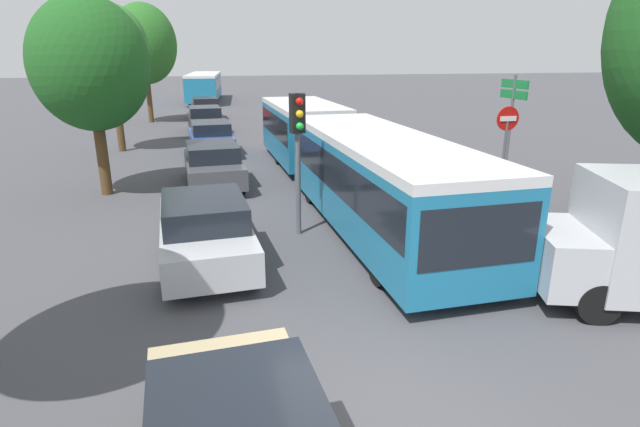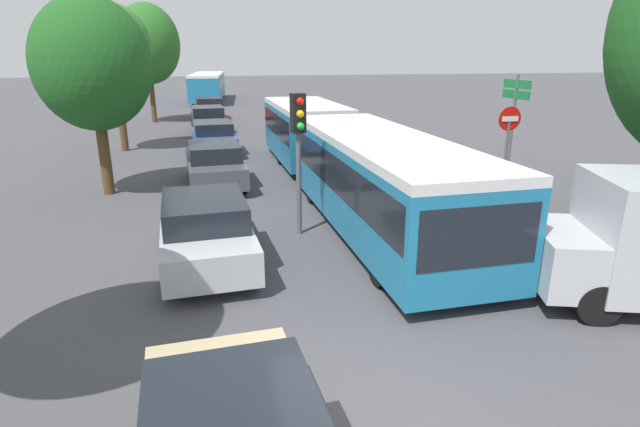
% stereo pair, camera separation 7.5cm
% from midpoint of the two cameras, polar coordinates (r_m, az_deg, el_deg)
% --- Properties ---
extents(ground_plane, '(200.00, 200.00, 0.00)m').
position_cam_midpoint_polar(ground_plane, '(6.58, 7.44, -22.76)').
color(ground_plane, '#47474C').
extents(articulated_bus, '(2.89, 16.23, 2.40)m').
position_cam_midpoint_polar(articulated_bus, '(15.51, 2.06, 7.11)').
color(articulated_bus, teal).
rests_on(articulated_bus, ground).
extents(city_bus_rear, '(3.41, 11.83, 2.51)m').
position_cam_midpoint_polar(city_bus_rear, '(49.05, -13.11, 14.09)').
color(city_bus_rear, teal).
rests_on(city_bus_rear, ground).
extents(queued_car_silver, '(2.05, 4.30, 1.46)m').
position_cam_midpoint_polar(queued_car_silver, '(10.73, -13.20, -1.86)').
color(queued_car_silver, '#B7BABF').
rests_on(queued_car_silver, ground).
extents(queued_car_graphite, '(2.02, 4.24, 1.44)m').
position_cam_midpoint_polar(queued_car_graphite, '(17.14, -12.25, 5.50)').
color(queued_car_graphite, '#47474C').
rests_on(queued_car_graphite, ground).
extents(queued_car_blue, '(2.00, 4.19, 1.42)m').
position_cam_midpoint_polar(queued_car_blue, '(22.84, -12.44, 8.48)').
color(queued_car_blue, '#284799').
rests_on(queued_car_blue, ground).
extents(queued_car_black, '(2.05, 4.30, 1.46)m').
position_cam_midpoint_polar(queued_car_black, '(29.11, -13.06, 10.42)').
color(queued_car_black, black).
rests_on(queued_car_black, ground).
extents(queued_car_red, '(2.01, 4.21, 1.43)m').
position_cam_midpoint_polar(queued_car_red, '(35.52, -13.01, 11.66)').
color(queued_car_red, '#B21E19').
rests_on(queued_car_red, ground).
extents(traffic_light, '(0.36, 0.39, 3.40)m').
position_cam_midpoint_polar(traffic_light, '(11.78, -2.74, 9.17)').
color(traffic_light, '#56595E').
rests_on(traffic_light, ground).
extents(no_entry_sign, '(0.70, 0.08, 2.82)m').
position_cam_midpoint_polar(no_entry_sign, '(15.71, 20.31, 7.98)').
color(no_entry_sign, '#56595E').
rests_on(no_entry_sign, ground).
extents(direction_sign_post, '(0.13, 1.40, 3.60)m').
position_cam_midpoint_polar(direction_sign_post, '(18.31, 20.99, 11.31)').
color(direction_sign_post, '#56595E').
rests_on(direction_sign_post, ground).
extents(tree_left_mid, '(3.40, 3.40, 5.92)m').
position_cam_midpoint_polar(tree_left_mid, '(16.78, -24.58, 14.89)').
color(tree_left_mid, '#51381E').
rests_on(tree_left_mid, ground).
extents(tree_left_far, '(3.22, 3.22, 6.35)m').
position_cam_midpoint_polar(tree_left_far, '(24.43, -22.93, 16.94)').
color(tree_left_far, '#51381E').
rests_on(tree_left_far, ground).
extents(tree_left_distant, '(4.00, 4.00, 7.27)m').
position_cam_midpoint_polar(tree_left_distant, '(34.52, -19.56, 17.77)').
color(tree_left_distant, '#51381E').
rests_on(tree_left_distant, ground).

